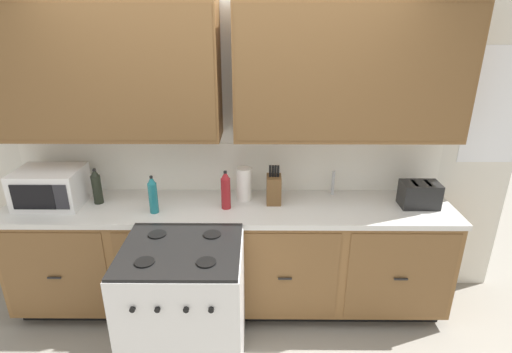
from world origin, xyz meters
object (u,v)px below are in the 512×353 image
Objects in this scene: bottle_dark at (97,187)px; microwave at (50,187)px; stove_range at (185,309)px; knife_block at (274,189)px; paper_towel_roll at (244,184)px; toaster at (420,195)px; bottle_red at (226,190)px; bottle_teal at (153,195)px.

microwave is at bearing -176.18° from bottle_dark.
knife_block reaches higher than stove_range.
paper_towel_roll is at bearing 3.69° from bottle_dark.
toaster is 0.94× the size of bottle_red.
paper_towel_roll is (-0.23, 0.06, 0.01)m from knife_block.
toaster is at bearing 1.66° from bottle_red.
bottle_red is (1.33, -0.06, 0.00)m from microwave.
microwave is 1.47m from paper_towel_roll.
bottle_dark is at bearing -176.31° from paper_towel_roll.
bottle_teal is 1.03× the size of bottle_dark.
bottle_red is (-1.45, -0.04, 0.05)m from toaster.
bottle_red reaches higher than bottle_teal.
toaster is 1.00× the size of bottle_dark.
microwave is at bearing -178.84° from knife_block.
toaster is at bearing 3.36° from bottle_teal.
microwave is 1.55× the size of knife_block.
microwave is (-1.09, 0.65, 0.60)m from stove_range.
knife_block is 1.35m from bottle_dark.
bottle_red reaches higher than paper_towel_roll.
stove_range is at bearing -116.50° from paper_towel_roll.
paper_towel_roll is at bearing 165.14° from knife_block.
toaster is 1.08× the size of paper_towel_roll.
bottle_teal is 0.96× the size of bottle_red.
knife_block is 0.37m from bottle_red.
knife_block is at bearing 10.88° from bottle_teal.
bottle_dark is 0.99m from bottle_red.
bottle_red reaches higher than stove_range.
bottle_dark is at bearing 179.01° from toaster.
microwave and bottle_dark have the same top height.
toaster is 1.10m from knife_block.
bottle_teal reaches higher than toaster.
bottle_teal is (-0.88, -0.17, 0.02)m from knife_block.
bottle_dark is (-1.12, -0.07, 0.01)m from paper_towel_roll.
stove_range is 1.98× the size of microwave.
knife_block reaches higher than toaster.
paper_towel_roll is 0.93× the size of bottle_dark.
knife_block is at bearing 48.64° from stove_range.
stove_range is 3.65× the size of paper_towel_roll.
stove_range is at bearing -30.64° from microwave.
paper_towel_roll is at bearing 63.50° from stove_range.
stove_range is 1.40m from microwave.
bottle_teal is at bearing -18.68° from bottle_dark.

